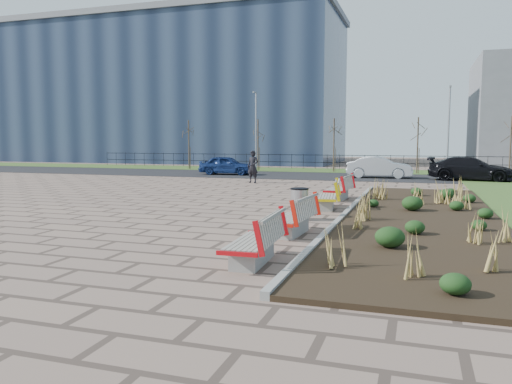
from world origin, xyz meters
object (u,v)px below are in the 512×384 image
(bench_d, at_px, (338,187))
(lamp_west, at_px, (256,132))
(bench_a, at_px, (253,239))
(car_silver, at_px, (379,167))
(car_black, at_px, (471,169))
(lamp_east, at_px, (448,131))
(litter_bin, at_px, (299,204))
(car_blue, at_px, (227,165))
(bench_b, at_px, (291,216))
(pedestrian, at_px, (253,167))
(bench_c, at_px, (326,195))

(bench_d, bearing_deg, lamp_west, 122.26)
(bench_a, height_order, car_silver, car_silver)
(bench_d, height_order, lamp_west, lamp_west)
(bench_d, height_order, car_black, car_black)
(bench_a, distance_m, lamp_east, 28.39)
(litter_bin, height_order, car_blue, car_blue)
(bench_a, distance_m, litter_bin, 5.58)
(bench_b, height_order, bench_d, same)
(bench_a, height_order, lamp_west, lamp_west)
(bench_b, distance_m, litter_bin, 2.43)
(car_blue, bearing_deg, car_black, -94.64)
(bench_a, distance_m, bench_b, 3.16)
(pedestrian, bearing_deg, bench_c, -47.27)
(bench_c, relative_size, bench_d, 1.00)
(bench_c, relative_size, car_blue, 0.55)
(bench_b, xyz_separation_m, car_black, (6.07, 19.77, 0.23))
(bench_c, height_order, car_black, car_black)
(litter_bin, bearing_deg, bench_c, 82.76)
(bench_d, height_order, litter_bin, bench_d)
(litter_bin, xyz_separation_m, car_silver, (1.08, 17.86, 0.22))
(car_silver, height_order, lamp_east, lamp_east)
(bench_d, height_order, pedestrian, pedestrian)
(bench_a, bearing_deg, car_blue, 110.03)
(litter_bin, height_order, lamp_west, lamp_west)
(lamp_east, bearing_deg, bench_d, -106.70)
(bench_c, xyz_separation_m, lamp_east, (5.00, 19.56, 2.54))
(lamp_east, bearing_deg, pedestrian, -136.68)
(bench_b, relative_size, bench_c, 1.00)
(bench_c, bearing_deg, car_black, 59.78)
(car_blue, height_order, lamp_east, lamp_east)
(bench_b, height_order, car_silver, car_silver)
(bench_c, xyz_separation_m, car_silver, (0.74, 15.17, 0.20))
(bench_a, bearing_deg, lamp_east, 77.28)
(bench_b, xyz_separation_m, car_blue, (-9.61, 19.97, 0.17))
(bench_d, xyz_separation_m, lamp_east, (5.00, 16.66, 2.54))
(bench_a, distance_m, bench_c, 8.26)
(bench_d, bearing_deg, bench_c, -86.12)
(litter_bin, height_order, lamp_east, lamp_east)
(bench_b, relative_size, bench_d, 1.00)
(car_silver, bearing_deg, lamp_west, 63.02)
(bench_b, bearing_deg, pedestrian, 116.08)
(car_black, height_order, lamp_west, lamp_west)
(car_black, bearing_deg, lamp_west, 78.42)
(bench_b, xyz_separation_m, lamp_east, (5.00, 24.66, 2.54))
(bench_a, relative_size, lamp_east, 0.35)
(car_black, relative_size, lamp_east, 0.81)
(bench_a, relative_size, car_blue, 0.55)
(car_blue, bearing_deg, bench_a, -161.33)
(bench_c, height_order, bench_d, same)
(bench_a, relative_size, bench_d, 1.00)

